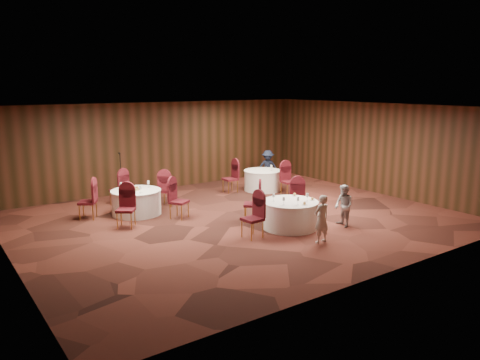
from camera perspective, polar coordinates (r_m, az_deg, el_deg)
ground at (r=13.58m, az=-0.21°, el=-4.79°), size 12.00×12.00×0.00m
room_shell at (r=13.16m, az=-0.21°, el=3.45°), size 12.00×12.00×12.00m
table_main at (r=12.76m, az=6.11°, el=-4.17°), size 1.52×1.52×0.74m
table_left at (r=14.34m, az=-12.52°, el=-2.63°), size 1.48×1.48×0.74m
table_right at (r=17.21m, az=2.76°, el=-0.01°), size 1.37×1.37×0.74m
chairs_main at (r=13.02m, az=3.37°, el=-3.25°), size 2.93×1.83×1.00m
chairs_left at (r=14.29m, az=-12.55°, el=-2.16°), size 3.29×3.18×1.00m
chairs_right at (r=16.57m, az=2.34°, el=-0.01°), size 1.96×2.13×1.00m
tabletop_main at (r=12.63m, az=6.98°, el=-2.20°), size 1.08×1.06×0.22m
tabletop_left at (r=14.24m, az=-12.56°, el=-0.89°), size 0.87×0.84×0.22m
tabletop_right at (r=17.05m, az=3.85°, el=1.66°), size 0.08×0.08×0.22m
mic_stand at (r=15.76m, az=-14.24°, el=-0.99°), size 0.24×0.24×1.67m
woman_a at (r=11.63m, az=9.91°, el=-4.70°), size 0.44×0.29×1.21m
woman_b at (r=13.06m, az=12.53°, el=-3.09°), size 0.56×0.65×1.16m
man_c at (r=18.29m, az=3.41°, el=1.58°), size 0.98×0.88×1.32m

